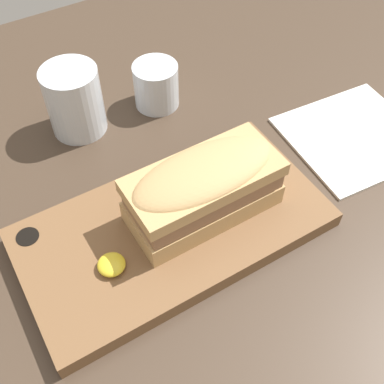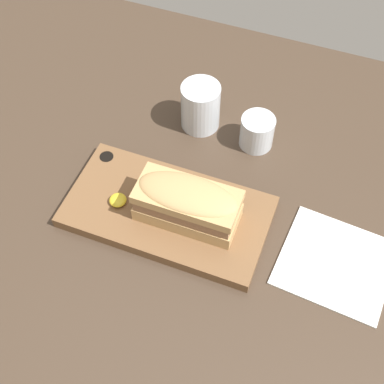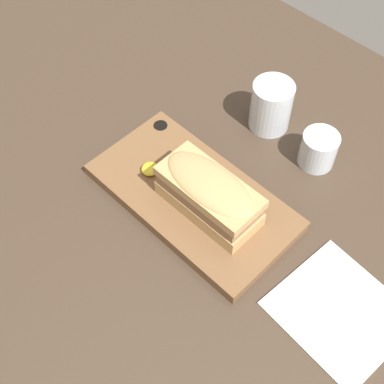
{
  "view_description": "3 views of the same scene",
  "coord_description": "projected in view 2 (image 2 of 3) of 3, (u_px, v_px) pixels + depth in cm",
  "views": [
    {
      "loc": [
        -17.95,
        -32.14,
        50.38
      ],
      "look_at": [
        0.04,
        -2.25,
        7.66
      ],
      "focal_mm": 45.0,
      "sensor_mm": 36.0,
      "label": 1
    },
    {
      "loc": [
        20.14,
        -50.52,
        83.05
      ],
      "look_at": [
        1.01,
        -0.37,
        8.19
      ],
      "focal_mm": 50.0,
      "sensor_mm": 36.0,
      "label": 2
    },
    {
      "loc": [
        34.38,
        -40.37,
        79.06
      ],
      "look_at": [
        -0.87,
        -4.81,
        8.72
      ],
      "focal_mm": 50.0,
      "sensor_mm": 36.0,
      "label": 3
    }
  ],
  "objects": [
    {
      "name": "dining_table",
      "position": [
        188.0,
        212.0,
        0.98
      ],
      "size": [
        175.22,
        106.59,
        2.0
      ],
      "color": "#423326",
      "rests_on": "ground"
    },
    {
      "name": "serving_board",
      "position": [
        167.0,
        211.0,
        0.96
      ],
      "size": [
        36.07,
        19.01,
        2.3
      ],
      "color": "brown",
      "rests_on": "dining_table"
    },
    {
      "name": "sandwich",
      "position": [
        188.0,
        202.0,
        0.9
      ],
      "size": [
        17.8,
        8.18,
        8.02
      ],
      "rotation": [
        0.0,
        0.0,
        0.01
      ],
      "color": "tan",
      "rests_on": "serving_board"
    },
    {
      "name": "mustard_dollop",
      "position": [
        118.0,
        200.0,
        0.95
      ],
      "size": [
        3.1,
        3.1,
        1.24
      ],
      "color": "yellow",
      "rests_on": "serving_board"
    },
    {
      "name": "water_glass",
      "position": [
        200.0,
        109.0,
        1.06
      ],
      "size": [
        7.82,
        7.82,
        9.85
      ],
      "color": "silver",
      "rests_on": "dining_table"
    },
    {
      "name": "wine_glass",
      "position": [
        257.0,
        133.0,
        1.04
      ],
      "size": [
        6.66,
        6.66,
        6.7
      ],
      "color": "silver",
      "rests_on": "dining_table"
    },
    {
      "name": "napkin",
      "position": [
        335.0,
        263.0,
        0.91
      ],
      "size": [
        19.58,
        18.4,
        0.4
      ],
      "rotation": [
        0.0,
        0.0,
        -0.08
      ],
      "color": "white",
      "rests_on": "dining_table"
    }
  ]
}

